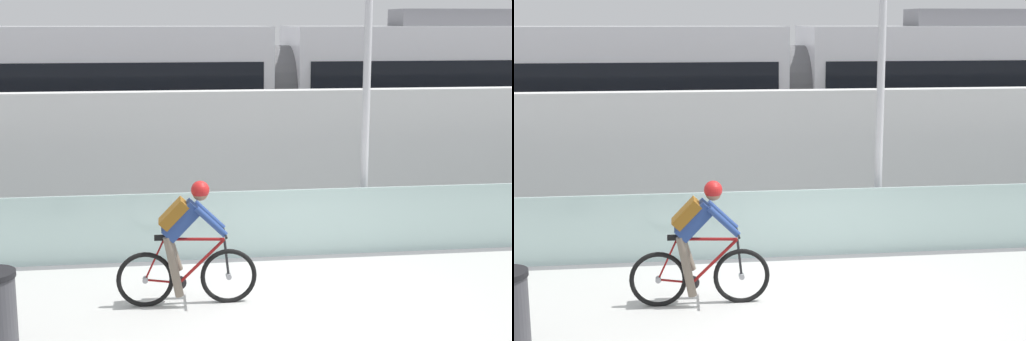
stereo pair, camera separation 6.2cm
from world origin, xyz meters
TOP-DOWN VIEW (x-y plane):
  - ground_plane at (0.00, 0.00)m, footprint 200.00×200.00m
  - bike_path_deck at (0.00, 0.00)m, footprint 32.00×3.20m
  - glass_parapet at (0.00, 1.85)m, footprint 32.00×0.05m
  - concrete_barrier_wall at (0.00, 3.65)m, footprint 32.00×0.36m
  - tram_rail_near at (0.00, 6.13)m, footprint 32.00×0.08m
  - tram_rail_far at (0.00, 7.57)m, footprint 32.00×0.08m
  - tram at (0.88, 6.85)m, footprint 22.56×2.54m
  - cyclist_on_bike at (-1.35, -0.00)m, footprint 1.77×0.58m
  - lamp_post_antenna at (1.53, 2.15)m, footprint 0.28×0.28m

SIDE VIEW (x-z plane):
  - ground_plane at x=0.00m, z-range 0.00..0.00m
  - tram_rail_near at x=0.00m, z-range 0.00..0.01m
  - tram_rail_far at x=0.00m, z-range 0.00..0.01m
  - bike_path_deck at x=0.00m, z-range 0.00..0.01m
  - glass_parapet at x=0.00m, z-range 0.00..1.04m
  - cyclist_on_bike at x=-1.35m, z-range -0.01..1.60m
  - concrete_barrier_wall at x=0.00m, z-range 0.00..2.39m
  - tram at x=0.88m, z-range -0.01..3.80m
  - lamp_post_antenna at x=1.53m, z-range 0.69..5.89m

